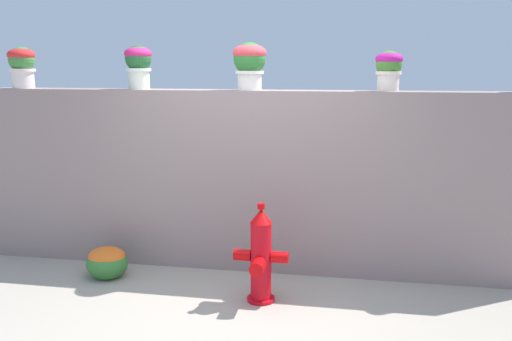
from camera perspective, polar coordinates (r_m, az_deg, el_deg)
ground_plane at (r=4.70m, az=-3.17°, el=-15.47°), size 24.00×24.00×0.00m
stone_wall at (r=5.55m, az=-0.33°, el=-1.09°), size 5.75×0.34×1.86m
potted_plant_0 at (r=6.33m, az=-23.57°, el=10.35°), size 0.28×0.28×0.44m
potted_plant_1 at (r=5.79m, az=-12.36°, el=11.12°), size 0.28×0.28×0.45m
potted_plant_2 at (r=5.41m, az=-0.68°, el=11.52°), size 0.34×0.34×0.47m
potted_plant_3 at (r=5.35m, az=13.89°, el=10.59°), size 0.26×0.26×0.38m
fire_hydrant at (r=4.86m, az=0.51°, el=-9.22°), size 0.49×0.39×0.91m
flower_bush_left at (r=5.67m, az=-15.51°, el=-9.23°), size 0.42×0.37×0.33m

